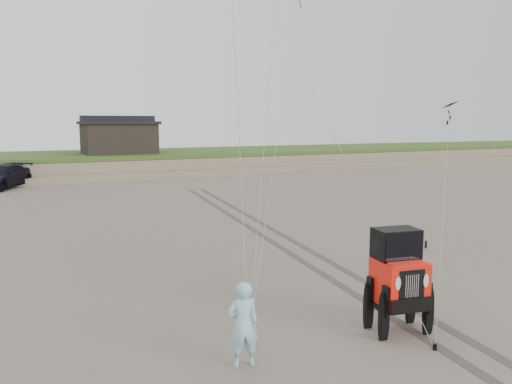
# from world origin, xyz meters

# --- Properties ---
(ground) EXTENTS (160.00, 160.00, 0.00)m
(ground) POSITION_xyz_m (0.00, 0.00, 0.00)
(ground) COLOR #6B6054
(ground) RESTS_ON ground
(dune_ridge) EXTENTS (160.00, 14.25, 1.73)m
(dune_ridge) POSITION_xyz_m (0.00, 37.50, 0.82)
(dune_ridge) COLOR #7A6B54
(dune_ridge) RESTS_ON ground
(cabin) EXTENTS (6.40, 5.40, 3.35)m
(cabin) POSITION_xyz_m (2.00, 37.00, 3.24)
(cabin) COLOR black
(cabin) RESTS_ON dune_ridge
(truck_c) EXTENTS (4.62, 5.95, 1.61)m
(truck_c) POSITION_xyz_m (-7.56, 29.25, 0.80)
(truck_c) COLOR black
(truck_c) RESTS_ON ground
(jeep) EXTENTS (2.88, 5.03, 1.76)m
(jeep) POSITION_xyz_m (0.00, -0.96, 0.88)
(jeep) COLOR #FF1C0F
(jeep) RESTS_ON ground
(man) EXTENTS (0.64, 0.48, 1.59)m
(man) POSITION_xyz_m (-3.57, -0.86, 0.80)
(man) COLOR #96DAE7
(man) RESTS_ON ground
(stake_main) EXTENTS (0.08, 0.08, 0.12)m
(stake_main) POSITION_xyz_m (-3.10, -0.11, 0.06)
(stake_main) COLOR black
(stake_main) RESTS_ON ground
(stake_aux) EXTENTS (0.08, 0.08, 0.12)m
(stake_aux) POSITION_xyz_m (0.05, -1.96, 0.06)
(stake_aux) COLOR black
(stake_aux) RESTS_ON ground
(tire_tracks) EXTENTS (5.22, 29.74, 0.01)m
(tire_tracks) POSITION_xyz_m (2.00, 8.00, 0.00)
(tire_tracks) COLOR #4C443D
(tire_tracks) RESTS_ON ground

